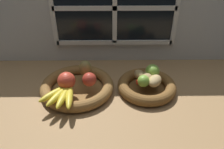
{
  "coord_description": "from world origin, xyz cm",
  "views": [
    {
      "loc": [
        -2.64,
        -84.87,
        64.37
      ],
      "look_at": [
        -1.71,
        -0.86,
        9.11
      ],
      "focal_mm": 35.34,
      "sensor_mm": 36.0,
      "label": 1
    }
  ],
  "objects_px": {
    "fruit_bowl_right": "(147,86)",
    "apple_red_front": "(66,81)",
    "banana_bunch_front": "(62,95)",
    "chili_pepper": "(150,81)",
    "fruit_bowl_left": "(77,87)",
    "potato_small": "(155,81)",
    "potato_oblong": "(140,75)",
    "potato_large": "(147,78)",
    "potato_back": "(150,73)",
    "lime_near": "(143,81)",
    "pear_brown": "(85,68)",
    "apple_red_right": "(89,79)",
    "lime_far": "(152,71)"
  },
  "relations": [
    {
      "from": "fruit_bowl_right",
      "to": "apple_red_front",
      "type": "relative_size",
      "value": 3.51
    },
    {
      "from": "banana_bunch_front",
      "to": "chili_pepper",
      "type": "relative_size",
      "value": 1.33
    },
    {
      "from": "fruit_bowl_left",
      "to": "potato_small",
      "type": "distance_m",
      "value": 0.36
    },
    {
      "from": "banana_bunch_front",
      "to": "potato_oblong",
      "type": "relative_size",
      "value": 2.61
    },
    {
      "from": "potato_oblong",
      "to": "fruit_bowl_right",
      "type": "bearing_deg",
      "value": -37.87
    },
    {
      "from": "banana_bunch_front",
      "to": "potato_large",
      "type": "bearing_deg",
      "value": 16.84
    },
    {
      "from": "potato_large",
      "to": "potato_small",
      "type": "distance_m",
      "value": 0.04
    },
    {
      "from": "potato_back",
      "to": "lime_near",
      "type": "height_order",
      "value": "lime_near"
    },
    {
      "from": "fruit_bowl_right",
      "to": "pear_brown",
      "type": "relative_size",
      "value": 3.38
    },
    {
      "from": "potato_oblong",
      "to": "chili_pepper",
      "type": "relative_size",
      "value": 0.51
    },
    {
      "from": "apple_red_front",
      "to": "banana_bunch_front",
      "type": "bearing_deg",
      "value": -98.37
    },
    {
      "from": "fruit_bowl_right",
      "to": "apple_red_right",
      "type": "distance_m",
      "value": 0.27
    },
    {
      "from": "pear_brown",
      "to": "lime_far",
      "type": "height_order",
      "value": "pear_brown"
    },
    {
      "from": "pear_brown",
      "to": "banana_bunch_front",
      "type": "xyz_separation_m",
      "value": [
        -0.08,
        -0.17,
        -0.03
      ]
    },
    {
      "from": "fruit_bowl_right",
      "to": "pear_brown",
      "type": "distance_m",
      "value": 0.3
    },
    {
      "from": "fruit_bowl_right",
      "to": "potato_back",
      "type": "distance_m",
      "value": 0.07
    },
    {
      "from": "banana_bunch_front",
      "to": "fruit_bowl_right",
      "type": "bearing_deg",
      "value": 16.84
    },
    {
      "from": "pear_brown",
      "to": "potato_oblong",
      "type": "height_order",
      "value": "pear_brown"
    },
    {
      "from": "banana_bunch_front",
      "to": "potato_back",
      "type": "height_order",
      "value": "potato_back"
    },
    {
      "from": "pear_brown",
      "to": "lime_far",
      "type": "bearing_deg",
      "value": -3.09
    },
    {
      "from": "pear_brown",
      "to": "potato_back",
      "type": "bearing_deg",
      "value": -2.3
    },
    {
      "from": "banana_bunch_front",
      "to": "lime_far",
      "type": "xyz_separation_m",
      "value": [
        0.4,
        0.15,
        0.02
      ]
    },
    {
      "from": "potato_large",
      "to": "potato_small",
      "type": "relative_size",
      "value": 0.76
    },
    {
      "from": "fruit_bowl_left",
      "to": "potato_back",
      "type": "bearing_deg",
      "value": 6.62
    },
    {
      "from": "pear_brown",
      "to": "lime_far",
      "type": "xyz_separation_m",
      "value": [
        0.32,
        -0.02,
        -0.01
      ]
    },
    {
      "from": "apple_red_right",
      "to": "potato_large",
      "type": "distance_m",
      "value": 0.27
    },
    {
      "from": "potato_small",
      "to": "apple_red_right",
      "type": "bearing_deg",
      "value": 179.6
    },
    {
      "from": "banana_bunch_front",
      "to": "lime_near",
      "type": "xyz_separation_m",
      "value": [
        0.35,
        0.08,
        0.01
      ]
    },
    {
      "from": "pear_brown",
      "to": "apple_red_right",
      "type": "bearing_deg",
      "value": -72.98
    },
    {
      "from": "lime_far",
      "to": "chili_pepper",
      "type": "height_order",
      "value": "lime_far"
    },
    {
      "from": "potato_large",
      "to": "lime_far",
      "type": "xyz_separation_m",
      "value": [
        0.03,
        0.04,
        0.01
      ]
    },
    {
      "from": "apple_red_front",
      "to": "fruit_bowl_right",
      "type": "bearing_deg",
      "value": 7.23
    },
    {
      "from": "fruit_bowl_left",
      "to": "chili_pepper",
      "type": "bearing_deg",
      "value": -1.75
    },
    {
      "from": "potato_oblong",
      "to": "chili_pepper",
      "type": "xyz_separation_m",
      "value": [
        0.05,
        -0.04,
        -0.01
      ]
    },
    {
      "from": "apple_red_right",
      "to": "potato_oblong",
      "type": "bearing_deg",
      "value": 12.74
    },
    {
      "from": "apple_red_right",
      "to": "potato_back",
      "type": "xyz_separation_m",
      "value": [
        0.28,
        0.07,
        -0.01
      ]
    },
    {
      "from": "banana_bunch_front",
      "to": "potato_small",
      "type": "distance_m",
      "value": 0.41
    },
    {
      "from": "potato_small",
      "to": "potato_large",
      "type": "bearing_deg",
      "value": 135.0
    },
    {
      "from": "potato_oblong",
      "to": "banana_bunch_front",
      "type": "bearing_deg",
      "value": -157.87
    },
    {
      "from": "banana_bunch_front",
      "to": "potato_small",
      "type": "relative_size",
      "value": 2.1
    },
    {
      "from": "apple_red_right",
      "to": "potato_back",
      "type": "height_order",
      "value": "apple_red_right"
    },
    {
      "from": "potato_back",
      "to": "lime_near",
      "type": "relative_size",
      "value": 1.31
    },
    {
      "from": "fruit_bowl_left",
      "to": "fruit_bowl_right",
      "type": "height_order",
      "value": "same"
    },
    {
      "from": "apple_red_front",
      "to": "potato_oblong",
      "type": "distance_m",
      "value": 0.34
    },
    {
      "from": "lime_near",
      "to": "fruit_bowl_left",
      "type": "bearing_deg",
      "value": 173.37
    },
    {
      "from": "fruit_bowl_right",
      "to": "potato_oblong",
      "type": "distance_m",
      "value": 0.06
    },
    {
      "from": "fruit_bowl_left",
      "to": "apple_red_right",
      "type": "xyz_separation_m",
      "value": [
        0.06,
        -0.03,
        0.06
      ]
    },
    {
      "from": "apple_red_front",
      "to": "fruit_bowl_left",
      "type": "bearing_deg",
      "value": 51.92
    },
    {
      "from": "pear_brown",
      "to": "banana_bunch_front",
      "type": "height_order",
      "value": "pear_brown"
    },
    {
      "from": "lime_near",
      "to": "chili_pepper",
      "type": "bearing_deg",
      "value": 34.33
    }
  ]
}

